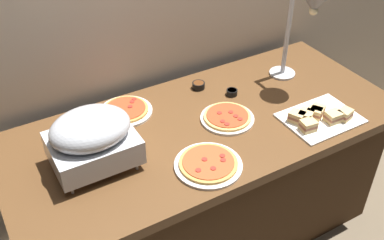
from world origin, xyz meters
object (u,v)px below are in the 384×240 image
at_px(chafing_dish, 92,137).
at_px(sandwich_platter, 318,117).
at_px(pizza_plate_front, 227,117).
at_px(pizza_plate_raised_stand, 126,110).
at_px(pizza_plate_center, 208,164).
at_px(sauce_cup_far, 232,92).
at_px(sauce_cup_near, 199,85).
at_px(heat_lamp, 309,12).

height_order(chafing_dish, sandwich_platter, chafing_dish).
xyz_separation_m(pizza_plate_front, pizza_plate_raised_stand, (-0.39, 0.30, -0.00)).
distance_m(pizza_plate_center, sauce_cup_far, 0.56).
bearing_deg(chafing_dish, pizza_plate_raised_stand, 47.79).
bearing_deg(sauce_cup_near, pizza_plate_front, -94.13).
bearing_deg(pizza_plate_center, sauce_cup_far, 45.80).
distance_m(pizza_plate_center, pizza_plate_raised_stand, 0.55).
bearing_deg(sandwich_platter, heat_lamp, 66.97).
distance_m(heat_lamp, pizza_plate_front, 0.64).
xyz_separation_m(pizza_plate_raised_stand, sauce_cup_far, (0.53, -0.13, 0.00)).
relative_size(pizza_plate_raised_stand, sandwich_platter, 0.73).
height_order(chafing_dish, pizza_plate_front, chafing_dish).
relative_size(heat_lamp, pizza_plate_front, 2.06).
relative_size(pizza_plate_front, sauce_cup_far, 4.55).
bearing_deg(pizza_plate_raised_stand, sauce_cup_near, 1.26).
bearing_deg(pizza_plate_raised_stand, chafing_dish, -132.21).
height_order(chafing_dish, pizza_plate_raised_stand, chafing_dish).
bearing_deg(pizza_plate_front, chafing_dish, 179.04).
bearing_deg(pizza_plate_center, heat_lamp, 22.46).
height_order(heat_lamp, sauce_cup_far, heat_lamp).
bearing_deg(sandwich_platter, pizza_plate_raised_stand, 145.68).
relative_size(pizza_plate_center, sauce_cup_far, 5.10).
relative_size(heat_lamp, sauce_cup_near, 8.01).
distance_m(pizza_plate_raised_stand, sauce_cup_far, 0.55).
bearing_deg(pizza_plate_front, pizza_plate_center, -136.96).
relative_size(pizza_plate_raised_stand, sauce_cup_far, 4.59).
xyz_separation_m(pizza_plate_center, sandwich_platter, (0.62, 0.01, 0.01)).
bearing_deg(pizza_plate_center, sandwich_platter, 0.92).
distance_m(pizza_plate_center, sandwich_platter, 0.62).
xyz_separation_m(chafing_dish, heat_lamp, (1.14, 0.06, 0.26)).
bearing_deg(heat_lamp, pizza_plate_front, -171.53).
xyz_separation_m(chafing_dish, sandwich_platter, (1.02, -0.23, -0.13)).
height_order(pizza_plate_center, sandwich_platter, sandwich_platter).
bearing_deg(sauce_cup_near, pizza_plate_center, -116.81).
height_order(pizza_plate_center, pizza_plate_raised_stand, same).
bearing_deg(sauce_cup_far, pizza_plate_raised_stand, 166.27).
bearing_deg(pizza_plate_center, sauce_cup_near, 63.19).
relative_size(pizza_plate_front, pizza_plate_raised_stand, 0.99).
bearing_deg(heat_lamp, pizza_plate_center, -157.54).
height_order(chafing_dish, sauce_cup_near, chafing_dish).
bearing_deg(heat_lamp, sandwich_platter, -113.03).
height_order(pizza_plate_front, sauce_cup_near, sauce_cup_near).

